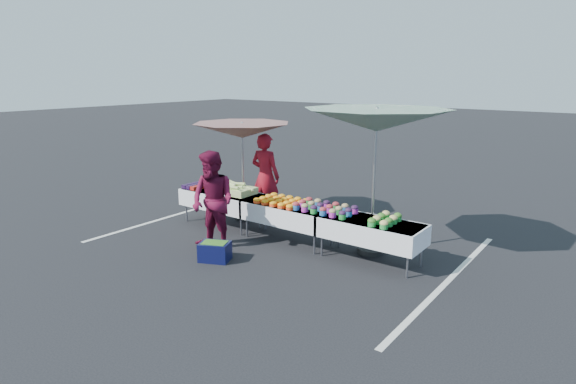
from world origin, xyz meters
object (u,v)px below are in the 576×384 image
Objects in this scene: table_left at (222,199)px; customer at (213,201)px; table_right at (371,230)px; storage_bin at (215,251)px; vendor at (265,176)px; umbrella_right at (376,121)px; umbrella_left at (242,131)px; table_center at (288,213)px.

customer is (0.96, -1.20, 0.35)m from table_left.
table_right is 2.96× the size of storage_bin.
vendor is 3.38m from umbrella_right.
umbrella_left is (0.10, 0.60, 1.42)m from table_left.
vendor is 2.26m from customer.
umbrella_right is at bearing -3.43° from umbrella_left.
umbrella_left is 3.35m from umbrella_right.
umbrella_right is (3.42, 0.40, 1.84)m from table_left.
table_left is at bearing -99.50° from umbrella_left.
umbrella_right reaches higher than table_left.
customer is 0.56× the size of umbrella_right.
umbrella_right is at bearing 6.67° from table_left.
table_left is 2.15m from storage_bin.
customer is at bearing 98.51° from vendor.
umbrella_left is at bearing 80.50° from table_left.
customer is at bearing -64.43° from umbrella_left.
vendor is 1.15m from umbrella_left.
table_center is 0.56× the size of umbrella_right.
umbrella_right is 3.64m from storage_bin.
table_center is at bearing 180.00° from table_right.
vendor is (-1.37, 0.99, 0.39)m from table_center.
table_right is at bearing 0.00° from table_center.
table_center is (1.80, 0.00, 0.00)m from table_left.
table_right is 2.92m from customer.
vendor reaches higher than table_left.
umbrella_right is at bearing 20.26° from storage_bin.
table_left is 2.96× the size of storage_bin.
table_center is 1.00× the size of table_right.
table_right is (3.60, 0.00, 0.00)m from table_left.
umbrella_right reaches higher than umbrella_left.
storage_bin is at bearing 104.83° from vendor.
table_right is 0.96× the size of vendor.
table_right is 1.89m from umbrella_right.
umbrella_left is 0.78× the size of umbrella_right.
umbrella_left reaches higher than customer.
umbrella_right is at bearing 114.29° from table_right.
umbrella_left is (-1.70, 0.60, 1.42)m from table_center.
vendor is at bearing 144.20° from table_center.
table_right reaches higher than storage_bin.
umbrella_left reaches higher than table_left.
table_center is 2.30m from umbrella_left.
umbrella_right is (2.46, 1.60, 1.49)m from customer.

